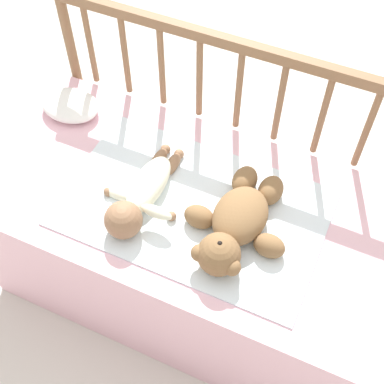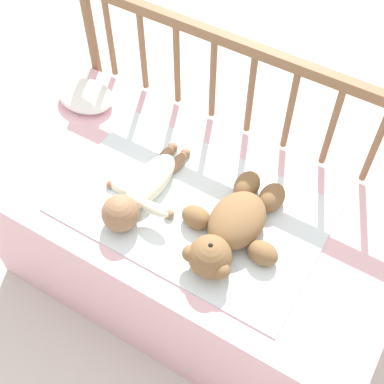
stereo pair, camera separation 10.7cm
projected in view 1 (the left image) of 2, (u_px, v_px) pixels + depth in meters
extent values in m
plane|color=silver|center=(193.00, 281.00, 2.09)|extent=(12.00, 12.00, 0.00)
cube|color=#EDB7C6|center=(193.00, 246.00, 1.87)|extent=(1.32, 0.67, 0.54)
cylinder|color=brown|center=(81.00, 92.00, 2.08)|extent=(0.04, 0.04, 0.90)
cube|color=brown|center=(243.00, 46.00, 1.58)|extent=(1.28, 0.03, 0.04)
cylinder|color=brown|center=(90.00, 45.00, 1.85)|extent=(0.02, 0.02, 0.32)
cylinder|color=brown|center=(125.00, 56.00, 1.82)|extent=(0.02, 0.02, 0.32)
cylinder|color=brown|center=(162.00, 67.00, 1.79)|extent=(0.02, 0.02, 0.32)
cylinder|color=brown|center=(199.00, 79.00, 1.75)|extent=(0.02, 0.02, 0.32)
cylinder|color=brown|center=(239.00, 91.00, 1.72)|extent=(0.02, 0.02, 0.32)
cylinder|color=brown|center=(280.00, 103.00, 1.68)|extent=(0.02, 0.02, 0.32)
cylinder|color=brown|center=(322.00, 117.00, 1.65)|extent=(0.02, 0.02, 0.32)
cylinder|color=brown|center=(367.00, 130.00, 1.62)|extent=(0.02, 0.02, 0.32)
cube|color=white|center=(193.00, 208.00, 1.64)|extent=(0.80, 0.49, 0.01)
ellipsoid|color=olive|center=(240.00, 216.00, 1.56)|extent=(0.16, 0.21, 0.10)
sphere|color=olive|center=(219.00, 254.00, 1.47)|extent=(0.12, 0.12, 0.12)
sphere|color=tan|center=(219.00, 248.00, 1.45)|extent=(0.05, 0.05, 0.05)
sphere|color=black|center=(220.00, 244.00, 1.43)|extent=(0.02, 0.02, 0.02)
sphere|color=olive|center=(232.00, 267.00, 1.45)|extent=(0.05, 0.05, 0.05)
sphere|color=olive|center=(199.00, 253.00, 1.47)|extent=(0.05, 0.05, 0.05)
ellipsoid|color=olive|center=(269.00, 246.00, 1.52)|extent=(0.10, 0.07, 0.07)
ellipsoid|color=olive|center=(199.00, 217.00, 1.58)|extent=(0.10, 0.07, 0.07)
ellipsoid|color=olive|center=(271.00, 190.00, 1.63)|extent=(0.08, 0.11, 0.08)
ellipsoid|color=olive|center=(245.00, 180.00, 1.66)|extent=(0.08, 0.11, 0.08)
ellipsoid|color=#EAEACC|center=(149.00, 184.00, 1.65)|extent=(0.10, 0.24, 0.08)
sphere|color=#936B4C|center=(123.00, 220.00, 1.55)|extent=(0.11, 0.11, 0.11)
ellipsoid|color=#EAEACC|center=(156.00, 212.00, 1.55)|extent=(0.10, 0.04, 0.04)
ellipsoid|color=#EAEACC|center=(118.00, 194.00, 1.65)|extent=(0.10, 0.04, 0.04)
sphere|color=#936B4C|center=(172.00, 216.00, 1.60)|extent=(0.03, 0.03, 0.03)
sphere|color=#936B4C|center=(108.00, 192.00, 1.66)|extent=(0.03, 0.03, 0.03)
ellipsoid|color=#936B4C|center=(172.00, 164.00, 1.72)|extent=(0.04, 0.10, 0.04)
ellipsoid|color=#936B4C|center=(159.00, 159.00, 1.73)|extent=(0.04, 0.10, 0.04)
sphere|color=#936B4C|center=(179.00, 154.00, 1.75)|extent=(0.03, 0.03, 0.03)
sphere|color=#936B4C|center=(166.00, 149.00, 1.76)|extent=(0.03, 0.03, 0.03)
ellipsoid|color=white|center=(70.00, 105.00, 1.86)|extent=(0.21, 0.16, 0.06)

